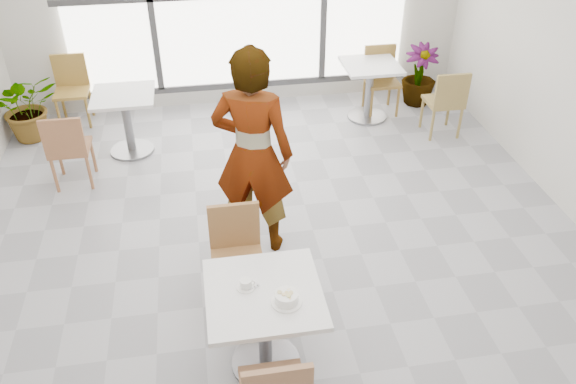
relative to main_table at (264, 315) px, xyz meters
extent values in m
plane|color=#9E9EA5|center=(0.30, 1.10, -0.52)|extent=(7.00, 7.00, 0.00)
cube|color=#3F3F42|center=(0.30, 4.51, -0.24)|extent=(4.60, 0.05, 0.08)
cube|color=white|center=(0.00, 0.00, 0.21)|extent=(0.80, 0.80, 0.04)
cylinder|color=slate|center=(0.00, 0.00, -0.17)|extent=(0.10, 0.10, 0.71)
cylinder|color=slate|center=(0.00, 0.00, -0.51)|extent=(0.52, 0.52, 0.03)
cube|color=#9E6D3F|center=(-0.13, 0.70, -0.09)|extent=(0.42, 0.42, 0.04)
cube|color=#9E6D3F|center=(-0.13, 0.89, 0.14)|extent=(0.42, 0.04, 0.42)
cylinder|color=#9E6D3F|center=(-0.31, 0.52, -0.32)|extent=(0.04, 0.04, 0.41)
cylinder|color=#9E6D3F|center=(-0.31, 0.88, -0.32)|extent=(0.04, 0.04, 0.41)
cylinder|color=#9E6D3F|center=(0.05, 0.52, -0.32)|extent=(0.04, 0.04, 0.41)
cylinder|color=#9E6D3F|center=(0.05, 0.88, -0.32)|extent=(0.04, 0.04, 0.41)
cylinder|color=white|center=(0.14, -0.13, 0.23)|extent=(0.21, 0.21, 0.01)
cylinder|color=white|center=(0.14, -0.13, 0.27)|extent=(0.16, 0.16, 0.07)
torus|color=white|center=(0.14, -0.13, 0.31)|extent=(0.16, 0.16, 0.01)
cylinder|color=beige|center=(0.14, -0.13, 0.27)|extent=(0.14, 0.14, 0.05)
cylinder|color=beige|center=(0.14, -0.12, 0.31)|extent=(0.03, 0.03, 0.02)
cylinder|color=beige|center=(0.16, -0.14, 0.31)|extent=(0.03, 0.03, 0.01)
cylinder|color=beige|center=(0.15, -0.17, 0.30)|extent=(0.03, 0.03, 0.01)
cylinder|color=beige|center=(0.15, -0.15, 0.31)|extent=(0.03, 0.03, 0.02)
cylinder|color=beige|center=(0.17, -0.13, 0.31)|extent=(0.03, 0.03, 0.02)
cylinder|color=beige|center=(0.15, -0.14, 0.31)|extent=(0.03, 0.03, 0.02)
cylinder|color=#F9DFA0|center=(0.12, -0.14, 0.31)|extent=(0.03, 0.03, 0.01)
cylinder|color=#F0E59A|center=(0.11, -0.12, 0.30)|extent=(0.03, 0.03, 0.02)
cylinder|color=beige|center=(0.09, -0.11, 0.31)|extent=(0.03, 0.03, 0.02)
cylinder|color=#EFE69A|center=(0.11, -0.14, 0.30)|extent=(0.03, 0.03, 0.01)
cylinder|color=#F7E29F|center=(0.16, -0.10, 0.30)|extent=(0.03, 0.03, 0.01)
cylinder|color=white|center=(-0.12, 0.06, 0.23)|extent=(0.13, 0.13, 0.01)
cylinder|color=white|center=(-0.12, 0.06, 0.27)|extent=(0.08, 0.08, 0.06)
torus|color=white|center=(-0.07, 0.06, 0.27)|extent=(0.05, 0.01, 0.05)
cylinder|color=black|center=(-0.12, 0.06, 0.29)|extent=(0.07, 0.07, 0.00)
cube|color=silver|center=(-0.07, 0.04, 0.24)|extent=(0.09, 0.05, 0.00)
sphere|color=silver|center=(-0.03, 0.06, 0.24)|extent=(0.02, 0.02, 0.02)
imported|color=black|center=(0.10, 1.45, 0.46)|extent=(0.83, 0.69, 1.97)
cube|color=silver|center=(-1.17, 3.42, 0.21)|extent=(0.70, 0.70, 0.04)
cylinder|color=slate|center=(-1.17, 3.42, -0.17)|extent=(0.10, 0.10, 0.71)
cylinder|color=slate|center=(-1.17, 3.42, -0.51)|extent=(0.52, 0.52, 0.03)
cube|color=white|center=(1.88, 3.81, 0.21)|extent=(0.70, 0.70, 0.04)
cylinder|color=gray|center=(1.88, 3.81, -0.17)|extent=(0.10, 0.10, 0.71)
cylinder|color=gray|center=(1.88, 3.81, -0.51)|extent=(0.52, 0.52, 0.03)
cube|color=#A36944|center=(-1.73, 2.84, -0.09)|extent=(0.42, 0.42, 0.04)
cube|color=#A36944|center=(-1.73, 2.65, 0.14)|extent=(0.42, 0.04, 0.42)
cylinder|color=#A36944|center=(-1.55, 3.02, -0.32)|extent=(0.04, 0.04, 0.41)
cylinder|color=#A36944|center=(-1.55, 2.66, -0.32)|extent=(0.04, 0.04, 0.41)
cylinder|color=#A36944|center=(-1.91, 3.02, -0.32)|extent=(0.04, 0.04, 0.41)
cylinder|color=#A36944|center=(-1.91, 2.66, -0.32)|extent=(0.04, 0.04, 0.41)
cube|color=#A47C36|center=(-1.91, 4.30, -0.09)|extent=(0.42, 0.42, 0.04)
cube|color=#A47C36|center=(-1.91, 4.49, 0.14)|extent=(0.42, 0.04, 0.42)
cylinder|color=#A47C36|center=(-2.09, 4.12, -0.32)|extent=(0.04, 0.04, 0.41)
cylinder|color=#A47C36|center=(-2.09, 4.48, -0.32)|extent=(0.04, 0.04, 0.41)
cylinder|color=#A47C36|center=(-1.73, 4.12, -0.32)|extent=(0.04, 0.04, 0.41)
cylinder|color=#A47C36|center=(-1.73, 4.48, -0.32)|extent=(0.04, 0.04, 0.41)
cube|color=#9D8347|center=(2.67, 3.25, -0.09)|extent=(0.42, 0.42, 0.04)
cube|color=#9D8347|center=(2.67, 3.06, 0.14)|extent=(0.42, 0.04, 0.42)
cylinder|color=#9D8347|center=(2.85, 3.43, -0.32)|extent=(0.04, 0.04, 0.41)
cylinder|color=#9D8347|center=(2.85, 3.07, -0.32)|extent=(0.04, 0.04, 0.41)
cylinder|color=#9D8347|center=(2.49, 3.43, -0.32)|extent=(0.04, 0.04, 0.41)
cylinder|color=#9D8347|center=(2.49, 3.07, -0.32)|extent=(0.04, 0.04, 0.41)
cube|color=olive|center=(2.10, 3.95, -0.09)|extent=(0.42, 0.42, 0.04)
cube|color=olive|center=(2.10, 4.14, 0.14)|extent=(0.42, 0.04, 0.42)
cylinder|color=olive|center=(1.92, 3.77, -0.32)|extent=(0.04, 0.04, 0.41)
cylinder|color=olive|center=(1.92, 4.13, -0.32)|extent=(0.04, 0.04, 0.41)
cylinder|color=olive|center=(2.28, 3.77, -0.32)|extent=(0.04, 0.04, 0.41)
cylinder|color=olive|center=(2.28, 4.13, -0.32)|extent=(0.04, 0.04, 0.41)
imported|color=#47723D|center=(-2.40, 3.99, -0.10)|extent=(0.96, 0.91, 0.85)
imported|color=#468746|center=(2.68, 4.12, -0.11)|extent=(0.54, 0.54, 0.83)
camera|label=1|loc=(-0.31, -2.86, 3.03)|focal=36.01mm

